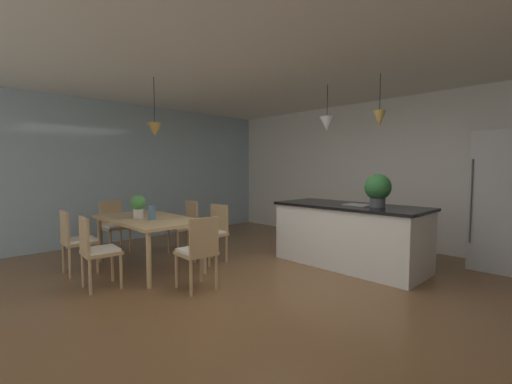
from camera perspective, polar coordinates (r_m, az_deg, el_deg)
The scene contains 19 objects.
ground_plane at distance 4.16m, azimuth 4.25°, elevation -16.44°, with size 10.00×8.40×0.04m, color brown.
ceiling_slab at distance 4.12m, azimuth 4.47°, elevation 22.83°, with size 10.00×8.40×0.12m, color white.
wall_back_kitchen at distance 6.69m, azimuth 23.31°, elevation 2.97°, with size 10.00×0.12×2.70m, color white.
window_wall_left_glazing at distance 7.26m, azimuth -20.34°, elevation 3.10°, with size 0.06×8.40×2.70m, color #9EB7C6.
dining_table at distance 5.13m, azimuth -17.59°, elevation -4.87°, with size 1.76×0.96×0.72m.
chair_kitchen_end at distance 4.09m, azimuth -9.65°, elevation -9.56°, with size 0.42×0.42×0.87m.
chair_window_end at distance 6.29m, azimuth -22.67°, elevation -5.07°, with size 0.43×0.43×0.87m.
chair_far_left at distance 5.90m, azimuth -11.81°, elevation -5.42°, with size 0.43×0.43×0.87m.
chair_far_right at distance 5.26m, azimuth -7.23°, elevation -6.51°, with size 0.43×0.43×0.87m.
chair_near_left at distance 5.23m, azimuth -27.97°, elevation -7.02°, with size 0.42×0.42×0.87m.
chair_near_right at distance 4.48m, azimuth -25.15°, elevation -8.70°, with size 0.43×0.43×0.87m.
kitchen_island at distance 5.22m, azimuth 15.40°, elevation -6.86°, with size 2.16×0.95×0.91m.
refrigerator at distance 5.87m, azimuth 36.20°, elevation -1.25°, with size 0.72×0.67×1.95m.
pendant_over_table at distance 5.05m, azimuth -16.62°, elevation 10.02°, with size 0.20×0.20×0.82m.
pendant_over_island_main at distance 5.40m, azimuth 11.82°, elevation 11.14°, with size 0.22×0.22×0.70m.
pendant_over_island_aux at distance 4.97m, azimuth 20.00°, elevation 11.47°, with size 0.17×0.17×0.72m.
potted_plant_on_island at distance 4.93m, azimuth 19.75°, elevation 0.53°, with size 0.36×0.36×0.45m.
potted_plant_on_table at distance 5.11m, azimuth -19.16°, elevation -2.04°, with size 0.22×0.22×0.33m.
vase_on_dining_table at distance 4.89m, azimuth -17.02°, elevation -3.37°, with size 0.10×0.10×0.19m.
Camera 1 is at (2.59, -2.91, 1.43)m, focal length 23.85 mm.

